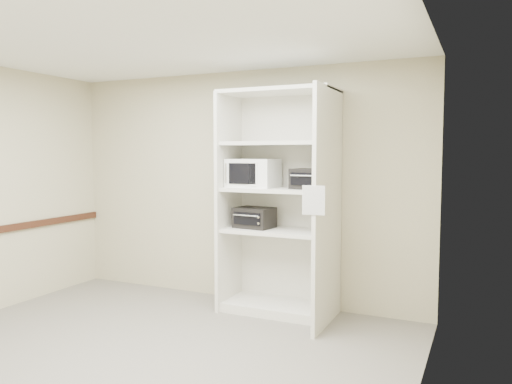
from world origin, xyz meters
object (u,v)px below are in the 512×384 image
at_px(toaster_oven_upper, 310,179).
at_px(toaster_oven_lower, 255,218).
at_px(shelving_unit, 283,210).
at_px(microwave, 253,173).

xyz_separation_m(toaster_oven_upper, toaster_oven_lower, (-0.65, 0.01, -0.44)).
bearing_deg(shelving_unit, toaster_oven_lower, -177.19).
xyz_separation_m(shelving_unit, microwave, (-0.35, 0.00, 0.39)).
bearing_deg(shelving_unit, toaster_oven_upper, -5.07).
bearing_deg(microwave, toaster_oven_lower, -39.09).
bearing_deg(toaster_oven_lower, toaster_oven_upper, 5.67).
height_order(microwave, toaster_oven_upper, microwave).
height_order(microwave, toaster_oven_lower, microwave).
xyz_separation_m(shelving_unit, toaster_oven_lower, (-0.33, -0.02, -0.10)).
xyz_separation_m(shelving_unit, toaster_oven_upper, (0.32, -0.03, 0.35)).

